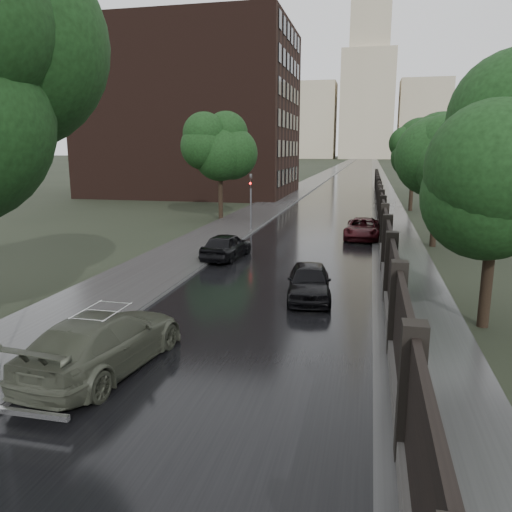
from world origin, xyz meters
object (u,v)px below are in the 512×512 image
Objects in this scene: tree_left_far at (220,154)px; tree_right_b at (439,162)px; tree_right_c at (414,157)px; hatchback_left at (226,246)px; traffic_light at (251,197)px; volga_sedan at (104,341)px; car_right_near at (309,281)px; tree_right_a at (498,173)px; car_right_far at (363,229)px.

tree_left_far is 1.05× the size of tree_right_b.
tree_right_c is 1.72× the size of hatchback_left.
traffic_light is 0.98× the size of hatchback_left.
tree_right_c is at bearing -108.44° from hatchback_left.
volga_sedan reaches higher than car_right_near.
tree_right_b reaches higher than car_right_near.
tree_right_a is 7.51m from car_right_near.
tree_right_b is at bearing -14.24° from traffic_light.
car_right_far is at bearing 157.09° from tree_right_b.
tree_right_c is 19.26m from traffic_light.
volga_sedan is 1.34× the size of car_right_near.
tree_right_b is at bearing -111.81° from volga_sedan.
tree_right_b is (15.50, -8.00, -0.29)m from tree_left_far.
traffic_light is at bearing 172.99° from car_right_far.
tree_right_a is 1.74× the size of car_right_near.
traffic_light is at bearing -53.53° from tree_left_far.
tree_right_a is 12.51m from volga_sedan.
tree_right_c is 17.32m from car_right_far.
tree_right_a is at bearing -73.10° from car_right_far.
traffic_light is at bearing 165.76° from tree_right_b.
tree_right_c is 1.48× the size of car_right_far.
tree_right_b reaches higher than car_right_far.
car_right_near is (5.08, -6.15, -0.01)m from hatchback_left.
tree_right_a is 1.00× the size of tree_right_c.
car_right_far is at bearing -28.80° from tree_left_far.
tree_right_b is (0.00, 14.00, 0.00)m from tree_right_a.
tree_right_a is 32.00m from tree_right_c.
car_right_near is at bearing -68.71° from traffic_light.
hatchback_left is at bearing -84.80° from traffic_light.
tree_right_c is (0.00, 18.00, 0.00)m from tree_right_b.
tree_right_a and tree_right_c have the same top height.
tree_right_a reaches higher than car_right_far.
car_right_near is 14.00m from car_right_far.
tree_right_c is at bearing -99.43° from volga_sedan.
tree_left_far reaches higher than hatchback_left.
tree_right_b is 22.61m from volga_sedan.
tree_right_a is at bearing 150.07° from hatchback_left.
tree_left_far is 1.05× the size of tree_right_a.
tree_left_far is 17.45m from tree_right_b.
tree_right_a is at bearing -90.00° from tree_right_b.
tree_left_far is 26.91m from tree_right_a.
volga_sedan is (-10.34, -19.67, -4.17)m from tree_right_b.
hatchback_left is (4.52, -14.00, -4.55)m from tree_left_far.
volga_sedan is (5.16, -27.67, -4.46)m from tree_left_far.
traffic_light is 9.19m from hatchback_left.
tree_left_far is at bearing 125.17° from tree_right_a.
car_right_near is (5.90, -15.14, -1.71)m from traffic_light.
car_right_near is at bearing -64.52° from tree_left_far.
hatchback_left is (-10.98, 8.00, -4.26)m from tree_right_a.
volga_sedan is 1.14× the size of car_right_far.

